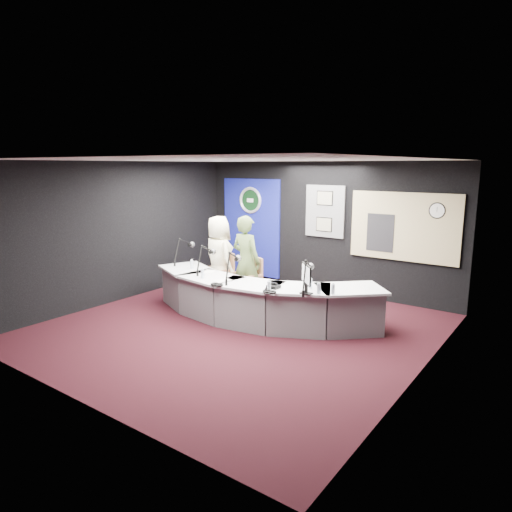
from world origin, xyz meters
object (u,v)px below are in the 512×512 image
Objects in this scene: armchair_left at (219,278)px; armchair_right at (246,282)px; person_woman at (246,261)px; person_man at (219,258)px; broadcast_desk at (255,299)px.

armchair_right reaches higher than armchair_left.
armchair_left is at bearing 0.27° from person_woman.
person_man is at bearing 0.00° from armchair_left.
person_man is (-0.75, 0.06, 0.39)m from armchair_right.
armchair_left is 0.43m from person_man.
broadcast_desk is at bearing 142.02° from person_woman.
person_woman is at bearing -164.54° from person_man.
armchair_left is 0.75m from armchair_right.
person_woman is at bearing 137.24° from broadcast_desk.
armchair_right is 0.53× the size of person_woman.
broadcast_desk is 1.50m from armchair_left.
broadcast_desk is 5.27× the size of armchair_left.
armchair_right is 0.85m from person_man.
armchair_left is 0.88m from person_woman.
person_woman reaches higher than person_man.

